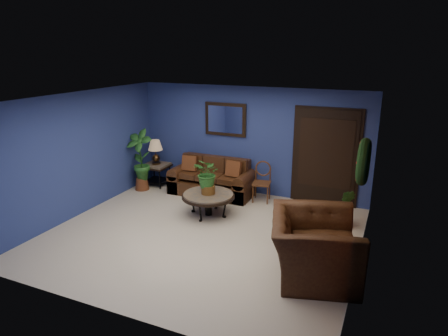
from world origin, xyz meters
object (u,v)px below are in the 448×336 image
at_px(coffee_table, 208,196).
at_px(table_lamp, 155,149).
at_px(sofa, 213,182).
at_px(armchair, 314,246).
at_px(side_chair, 262,179).
at_px(end_table, 156,169).

height_order(coffee_table, table_lamp, table_lamp).
relative_size(sofa, table_lamp, 3.31).
bearing_deg(armchair, side_chair, 17.17).
bearing_deg(sofa, table_lamp, -179.14).
relative_size(sofa, armchair, 1.34).
distance_m(coffee_table, table_lamp, 2.38).
bearing_deg(coffee_table, sofa, 111.19).
bearing_deg(end_table, side_chair, 1.36).
height_order(table_lamp, side_chair, table_lamp).
distance_m(sofa, coffee_table, 1.29).
bearing_deg(armchair, end_table, 44.35).
height_order(end_table, armchair, armchair).
distance_m(end_table, table_lamp, 0.51).
bearing_deg(coffee_table, end_table, 149.67).
bearing_deg(armchair, coffee_table, 44.57).
relative_size(table_lamp, side_chair, 0.66).
distance_m(end_table, side_chair, 2.75).
xyz_separation_m(table_lamp, armchair, (4.45, -2.58, -0.46)).
relative_size(side_chair, armchair, 0.62).
bearing_deg(sofa, armchair, -41.81).
xyz_separation_m(table_lamp, side_chair, (2.75, 0.07, -0.42)).
bearing_deg(end_table, armchair, -30.06).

